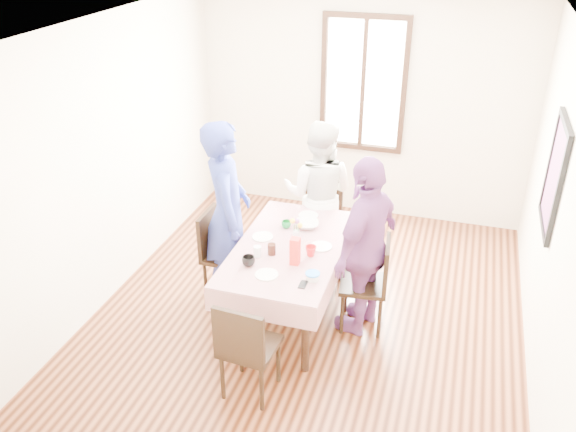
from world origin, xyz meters
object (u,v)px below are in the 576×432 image
object	(u,v)px
person_left	(226,213)
chair_right	(364,284)
chair_far	(318,223)
chair_left	(227,255)
person_right	(364,246)
chair_near	(250,346)
person_far	(319,194)
dining_table	(290,281)

from	to	relation	value
person_left	chair_right	bearing A→B (deg)	-116.26
chair_far	chair_left	bearing A→B (deg)	56.84
chair_left	chair_far	bearing A→B (deg)	143.08
chair_far	person_right	distance (m)	1.29
chair_near	person_far	size ratio (longest dim) A/B	0.56
dining_table	person_left	world-z (taller)	person_left
person_far	chair_left	bearing A→B (deg)	51.36
dining_table	person_left	size ratio (longest dim) A/B	0.84
chair_far	chair_near	size ratio (longest dim) A/B	1.00
chair_left	person_left	size ratio (longest dim) A/B	0.49
person_far	person_right	xyz separation A→B (m)	(0.68, -1.00, 0.04)
chair_left	person_right	distance (m)	1.43
chair_left	chair_far	size ratio (longest dim) A/B	1.00
chair_right	chair_left	bearing A→B (deg)	79.47
chair_left	chair_right	distance (m)	1.39
chair_right	chair_far	bearing A→B (deg)	27.69
person_right	person_left	bearing A→B (deg)	-76.53
chair_left	person_far	bearing A→B (deg)	142.49
chair_far	person_right	size ratio (longest dim) A/B	0.53
chair_left	chair_near	bearing A→B (deg)	29.73
person_far	dining_table	bearing A→B (deg)	88.87
person_left	person_right	xyz separation A→B (m)	(1.35, -0.10, -0.07)
dining_table	chair_right	xyz separation A→B (m)	(0.70, 0.05, 0.08)
chair_right	person_left	xyz separation A→B (m)	(-1.37, 0.10, 0.47)
chair_near	person_right	size ratio (longest dim) A/B	0.53
dining_table	chair_left	world-z (taller)	chair_left
chair_left	person_left	xyz separation A→B (m)	(0.02, 0.00, 0.47)
dining_table	person_right	world-z (taller)	person_right
chair_far	person_right	xyz separation A→B (m)	(0.68, -1.02, 0.40)
dining_table	person_far	size ratio (longest dim) A/B	0.96
chair_near	person_far	bearing A→B (deg)	94.46
chair_near	person_far	xyz separation A→B (m)	(0.00, 2.12, 0.36)
chair_near	person_right	world-z (taller)	person_right
chair_near	chair_left	bearing A→B (deg)	124.19
person_right	chair_left	bearing A→B (deg)	-76.48
chair_near	chair_far	bearing A→B (deg)	94.46
chair_left	person_right	xyz separation A→B (m)	(1.37, -0.10, 0.40)
dining_table	chair_right	world-z (taller)	chair_right
person_right	dining_table	bearing A→B (deg)	-68.30
chair_left	dining_table	bearing A→B (deg)	78.13
chair_right	person_left	world-z (taller)	person_left
person_far	chair_far	bearing A→B (deg)	-91.13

